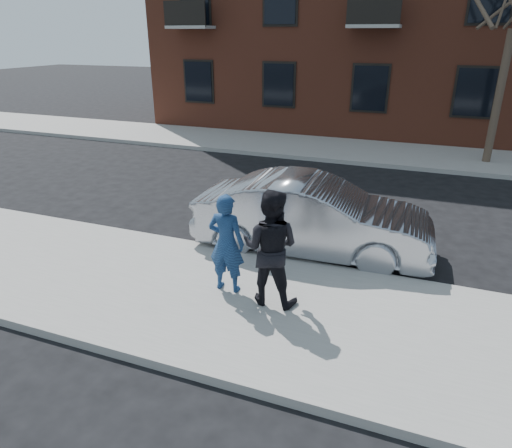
% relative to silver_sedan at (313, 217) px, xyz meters
% --- Properties ---
extents(ground, '(100.00, 100.00, 0.00)m').
position_rel_silver_sedan_xyz_m(ground, '(-0.59, -2.30, -0.78)').
color(ground, black).
rests_on(ground, ground).
extents(near_sidewalk, '(50.00, 3.50, 0.15)m').
position_rel_silver_sedan_xyz_m(near_sidewalk, '(-0.59, -2.55, -0.71)').
color(near_sidewalk, gray).
rests_on(near_sidewalk, ground).
extents(near_curb, '(50.00, 0.10, 0.15)m').
position_rel_silver_sedan_xyz_m(near_curb, '(-0.59, -0.75, -0.71)').
color(near_curb, '#999691').
rests_on(near_curb, ground).
extents(far_sidewalk, '(50.00, 3.50, 0.15)m').
position_rel_silver_sedan_xyz_m(far_sidewalk, '(-0.59, 8.95, -0.71)').
color(far_sidewalk, gray).
rests_on(far_sidewalk, ground).
extents(far_curb, '(50.00, 0.10, 0.15)m').
position_rel_silver_sedan_xyz_m(far_curb, '(-0.59, 7.15, -0.71)').
color(far_curb, '#999691').
rests_on(far_curb, ground).
extents(silver_sedan, '(4.83, 1.88, 1.57)m').
position_rel_silver_sedan_xyz_m(silver_sedan, '(0.00, 0.00, 0.00)').
color(silver_sedan, '#999BA3').
rests_on(silver_sedan, ground).
extents(man_hoodie, '(0.63, 0.49, 1.72)m').
position_rel_silver_sedan_xyz_m(man_hoodie, '(-0.90, -2.22, 0.23)').
color(man_hoodie, navy).
rests_on(man_hoodie, near_sidewalk).
extents(man_peacoat, '(0.96, 0.76, 1.92)m').
position_rel_silver_sedan_xyz_m(man_peacoat, '(-0.10, -2.32, 0.33)').
color(man_peacoat, black).
rests_on(man_peacoat, near_sidewalk).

